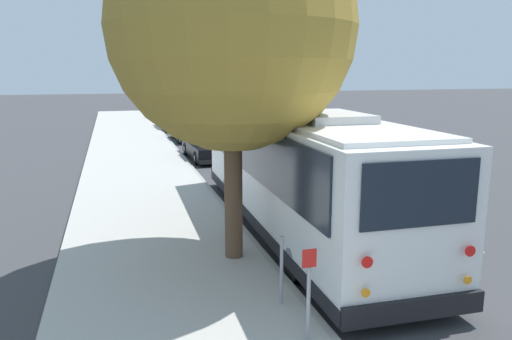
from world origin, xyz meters
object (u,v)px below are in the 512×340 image
at_px(parked_sedan_black, 207,147).
at_px(sign_post_near, 309,294).
at_px(shuttle_bus, 296,165).
at_px(parked_sedan_blue, 165,113).
at_px(parked_sedan_white, 174,121).
at_px(sign_post_far, 281,270).
at_px(parked_sedan_navy, 158,107).
at_px(parked_sedan_gray, 189,130).
at_px(street_tree, 230,10).

height_order(parked_sedan_black, sign_post_near, sign_post_near).
distance_m(shuttle_bus, sign_post_near, 5.88).
relative_size(parked_sedan_black, parked_sedan_blue, 0.92).
relative_size(parked_sedan_white, sign_post_far, 3.62).
distance_m(parked_sedan_black, sign_post_near, 16.61).
xyz_separation_m(parked_sedan_white, sign_post_far, (-27.52, 1.42, 0.16)).
xyz_separation_m(parked_sedan_black, sign_post_far, (-15.30, 1.54, 0.18)).
height_order(parked_sedan_black, parked_sedan_navy, parked_sedan_navy).
xyz_separation_m(parked_sedan_black, parked_sedan_white, (12.22, 0.12, 0.02)).
xyz_separation_m(parked_sedan_black, parked_sedan_gray, (6.61, -0.13, 0.02)).
height_order(parked_sedan_white, sign_post_near, sign_post_near).
height_order(street_tree, sign_post_near, street_tree).
bearing_deg(parked_sedan_black, parked_sedan_navy, -1.88).
distance_m(parked_sedan_gray, sign_post_far, 21.97).
height_order(parked_sedan_white, sign_post_far, sign_post_far).
xyz_separation_m(sign_post_near, sign_post_far, (1.24, 0.00, -0.13)).
relative_size(street_tree, sign_post_far, 6.61).
bearing_deg(parked_sedan_blue, sign_post_near, 172.48).
relative_size(shuttle_bus, parked_sedan_gray, 2.76).
bearing_deg(parked_sedan_blue, parked_sedan_black, 174.90).
distance_m(parked_sedan_blue, parked_sedan_navy, 7.09).
distance_m(parked_sedan_black, parked_sedan_blue, 19.15).
bearing_deg(shuttle_bus, parked_sedan_navy, 1.37).
distance_m(parked_sedan_black, sign_post_far, 15.37).
xyz_separation_m(shuttle_bus, sign_post_far, (-4.27, 1.86, -0.97)).
xyz_separation_m(shuttle_bus, parked_sedan_white, (23.25, 0.44, -1.13)).
distance_m(parked_sedan_blue, street_tree, 32.28).
bearing_deg(sign_post_far, parked_sedan_white, -2.96).
distance_m(shuttle_bus, parked_sedan_black, 11.09).
relative_size(parked_sedan_navy, sign_post_far, 3.69).
distance_m(parked_sedan_white, sign_post_near, 28.80).
relative_size(parked_sedan_gray, sign_post_far, 3.37).
distance_m(parked_sedan_gray, parked_sedan_white, 5.62).
height_order(parked_sedan_gray, parked_sedan_blue, parked_sedan_gray).
bearing_deg(sign_post_near, parked_sedan_white, -2.83).
distance_m(shuttle_bus, street_tree, 4.52).
bearing_deg(shuttle_bus, parked_sedan_black, 2.64).
height_order(parked_sedan_gray, parked_sedan_white, parked_sedan_gray).
relative_size(parked_sedan_black, sign_post_far, 3.57).
bearing_deg(street_tree, parked_sedan_black, -8.07).
xyz_separation_m(parked_sedan_gray, sign_post_near, (-23.15, 1.67, 0.29)).
height_order(parked_sedan_navy, sign_post_far, sign_post_far).
height_order(street_tree, sign_post_far, street_tree).
height_order(shuttle_bus, parked_sedan_black, shuttle_bus).
distance_m(parked_sedan_navy, sign_post_far, 41.57).
bearing_deg(sign_post_near, street_tree, 3.93).
distance_m(parked_sedan_black, street_tree, 13.70).
relative_size(shuttle_bus, sign_post_near, 7.91).
bearing_deg(parked_sedan_blue, parked_sedan_navy, -5.20).
height_order(parked_sedan_white, parked_sedan_navy, parked_sedan_navy).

